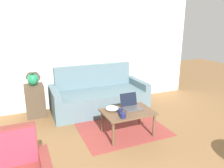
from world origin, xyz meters
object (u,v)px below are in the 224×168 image
at_px(couch, 99,97).
at_px(snack_bowl, 112,108).
at_px(table_lamp, 32,70).
at_px(cup_yellow, 120,111).
at_px(cup_navy, 123,115).
at_px(coffee_table, 128,114).
at_px(laptop, 131,105).

relative_size(couch, snack_bowl, 9.29).
relative_size(table_lamp, cup_yellow, 6.45).
height_order(couch, cup_navy, couch).
height_order(coffee_table, cup_yellow, cup_yellow).
bearing_deg(coffee_table, couch, 93.32).
bearing_deg(laptop, cup_yellow, -151.43).
bearing_deg(coffee_table, cup_yellow, -165.11).
xyz_separation_m(coffee_table, cup_yellow, (-0.16, -0.04, 0.09)).
bearing_deg(coffee_table, cup_navy, -133.22).
bearing_deg(laptop, coffee_table, -136.49).
bearing_deg(laptop, cup_navy, -134.37).
height_order(laptop, cup_navy, laptop).
relative_size(couch, cup_yellow, 24.73).
height_order(couch, cup_yellow, couch).
distance_m(couch, laptop, 1.19).
bearing_deg(snack_bowl, coffee_table, -31.32).
relative_size(table_lamp, cup_navy, 5.47).
relative_size(laptop, cup_yellow, 3.78).
bearing_deg(snack_bowl, cup_yellow, -68.20).
xyz_separation_m(couch, cup_yellow, (-0.08, -1.30, 0.19)).
bearing_deg(snack_bowl, laptop, -6.25).
distance_m(table_lamp, cup_yellow, 1.98).
xyz_separation_m(laptop, cup_yellow, (-0.26, -0.14, -0.01)).
bearing_deg(table_lamp, coffee_table, -45.84).
relative_size(laptop, snack_bowl, 1.42).
bearing_deg(cup_navy, coffee_table, 46.78).
bearing_deg(coffee_table, laptop, 43.51).
xyz_separation_m(couch, cup_navy, (-0.12, -1.46, 0.19)).
distance_m(couch, cup_yellow, 1.32).
height_order(coffee_table, laptop, laptop).
xyz_separation_m(coffee_table, snack_bowl, (-0.23, 0.14, 0.09)).
bearing_deg(snack_bowl, couch, 82.06).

